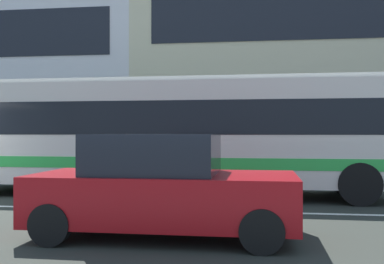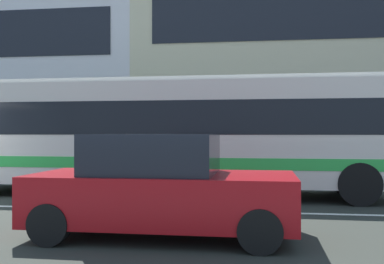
# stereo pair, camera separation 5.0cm
# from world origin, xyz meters

# --- Properties ---
(transit_bus) EXTENTS (11.61, 2.85, 3.10)m
(transit_bus) POSITION_xyz_m (5.46, 2.49, 1.71)
(transit_bus) COLOR beige
(transit_bus) RESTS_ON ground_plane
(sedan_oncoming) EXTENTS (4.23, 1.96, 1.67)m
(sedan_oncoming) POSITION_xyz_m (6.33, -2.49, 0.79)
(sedan_oncoming) COLOR maroon
(sedan_oncoming) RESTS_ON ground_plane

